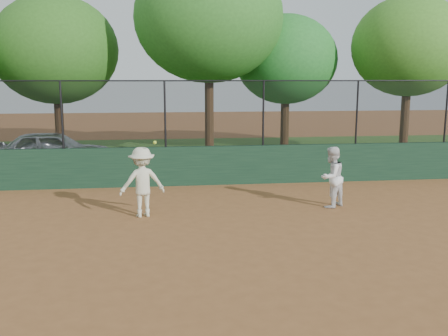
{
  "coord_description": "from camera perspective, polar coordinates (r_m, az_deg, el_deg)",
  "views": [
    {
      "loc": [
        -0.63,
        -9.08,
        3.25
      ],
      "look_at": [
        0.8,
        2.2,
        1.2
      ],
      "focal_mm": 40.0,
      "sensor_mm": 36.0,
      "label": 1
    }
  ],
  "objects": [
    {
      "name": "player_main",
      "position": [
        11.95,
        -9.34,
        -1.6
      ],
      "size": [
        1.18,
        0.84,
        1.85
      ],
      "color": "beige",
      "rests_on": "ground"
    },
    {
      "name": "player_second",
      "position": [
        12.95,
        12.17,
        -1.02
      ],
      "size": [
        0.96,
        0.92,
        1.56
      ],
      "primitive_type": "imported",
      "rotation": [
        0.0,
        0.0,
        3.78
      ],
      "color": "white",
      "rests_on": "ground"
    },
    {
      "name": "tree_2",
      "position": [
        20.13,
        -1.75,
        16.76
      ],
      "size": [
        5.78,
        5.26,
        8.05
      ],
      "color": "#482F1A",
      "rests_on": "ground"
    },
    {
      "name": "ground",
      "position": [
        9.67,
        -3.11,
        -9.44
      ],
      "size": [
        80.0,
        80.0,
        0.0
      ],
      "primitive_type": "plane",
      "color": "brown",
      "rests_on": "ground"
    },
    {
      "name": "back_wall",
      "position": [
        15.33,
        -4.76,
        0.22
      ],
      "size": [
        26.0,
        0.2,
        1.2
      ],
      "primitive_type": "cube",
      "color": "#1A3B25",
      "rests_on": "ground"
    },
    {
      "name": "tree_1",
      "position": [
        21.73,
        -18.73,
        12.65
      ],
      "size": [
        5.04,
        4.58,
        6.56
      ],
      "color": "#3C2614",
      "rests_on": "ground"
    },
    {
      "name": "tree_3",
      "position": [
        21.74,
        7.11,
        12.18
      ],
      "size": [
        4.35,
        3.95,
        5.92
      ],
      "color": "#3F2915",
      "rests_on": "ground"
    },
    {
      "name": "fence_assembly",
      "position": [
        15.13,
        -4.96,
        6.33
      ],
      "size": [
        26.0,
        0.06,
        2.0
      ],
      "color": "black",
      "rests_on": "back_wall"
    },
    {
      "name": "grass_strip",
      "position": [
        21.34,
        -5.45,
        1.41
      ],
      "size": [
        36.0,
        12.0,
        0.01
      ],
      "primitive_type": "cube",
      "color": "#254A17",
      "rests_on": "ground"
    },
    {
      "name": "parked_car",
      "position": [
        18.94,
        -18.95,
        1.94
      ],
      "size": [
        4.24,
        1.9,
        1.42
      ],
      "primitive_type": "imported",
      "rotation": [
        0.0,
        0.0,
        1.63
      ],
      "color": "#AAAFB3",
      "rests_on": "ground"
    },
    {
      "name": "tree_4",
      "position": [
        22.28,
        20.42,
        12.88
      ],
      "size": [
        4.71,
        4.29,
        6.58
      ],
      "color": "#4C311B",
      "rests_on": "ground"
    }
  ]
}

